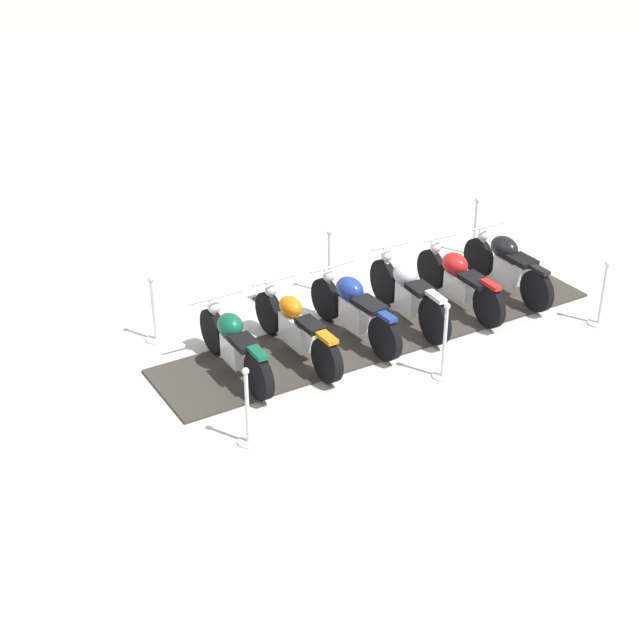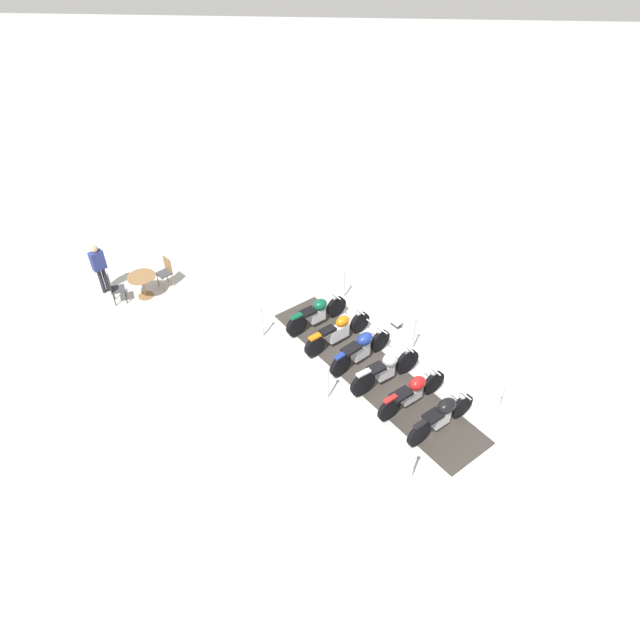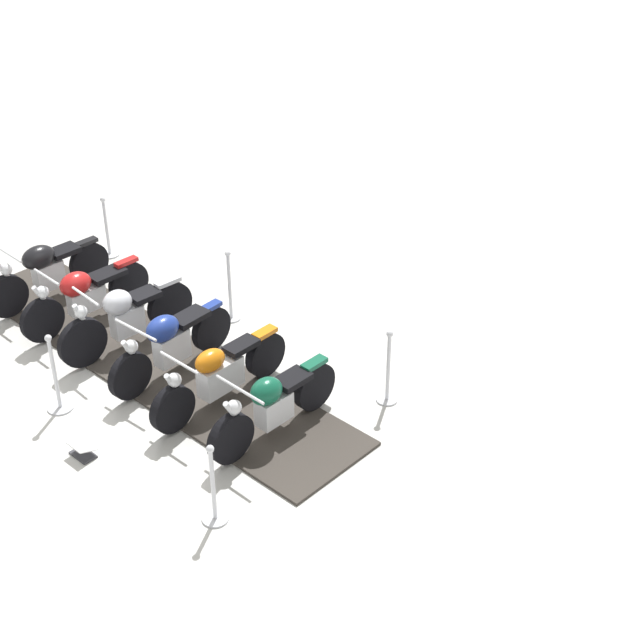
{
  "view_description": "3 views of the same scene",
  "coord_description": "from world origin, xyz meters",
  "views": [
    {
      "loc": [
        1.21,
        -12.12,
        6.74
      ],
      "look_at": [
        -0.71,
        -1.25,
        0.8
      ],
      "focal_mm": 51.84,
      "sensor_mm": 36.0,
      "label": 1
    },
    {
      "loc": [
        10.65,
        -0.76,
        10.82
      ],
      "look_at": [
        -1.2,
        -1.46,
        0.76
      ],
      "focal_mm": 31.69,
      "sensor_mm": 36.0,
      "label": 2
    },
    {
      "loc": [
        -11.1,
        -1.13,
        7.44
      ],
      "look_at": [
        -0.41,
        -2.31,
        0.76
      ],
      "focal_mm": 53.16,
      "sensor_mm": 36.0,
      "label": 3
    }
  ],
  "objects": [
    {
      "name": "motorcycle_forest",
      "position": [
        -1.85,
        -1.57,
        0.49
      ],
      "size": [
        1.45,
        1.67,
        0.95
      ],
      "rotation": [
        0.0,
        0.0,
        -4.01
      ],
      "color": "black",
      "rests_on": "display_platform"
    },
    {
      "name": "motorcycle_navy",
      "position": [
        -0.39,
        -0.3,
        0.53
      ],
      "size": [
        1.56,
        1.61,
        0.96
      ],
      "rotation": [
        0.0,
        0.0,
        -3.94
      ],
      "color": "black",
      "rests_on": "display_platform"
    },
    {
      "name": "motorcycle_copper",
      "position": [
        -1.12,
        -0.93,
        0.47
      ],
      "size": [
        1.6,
        1.77,
        0.93
      ],
      "rotation": [
        0.0,
        0.0,
        -3.99
      ],
      "color": "black",
      "rests_on": "display_platform"
    },
    {
      "name": "motorcycle_black",
      "position": [
        1.81,
        1.62,
        0.54
      ],
      "size": [
        1.43,
        1.69,
        0.97
      ],
      "rotation": [
        0.0,
        0.0,
        -4.02
      ],
      "color": "black",
      "rests_on": "display_platform"
    },
    {
      "name": "motorcycle_maroon",
      "position": [
        1.08,
        0.98,
        0.51
      ],
      "size": [
        1.44,
        1.73,
        0.98
      ],
      "rotation": [
        0.0,
        0.0,
        -4.03
      ],
      "color": "black",
      "rests_on": "display_platform"
    },
    {
      "name": "info_placard",
      "position": [
        -1.98,
        0.75,
        0.07
      ],
      "size": [
        0.38,
        0.38,
        0.2
      ],
      "rotation": [
        0.0,
        0.0,
        0.71
      ],
      "color": "#333338",
      "rests_on": "ground_plane"
    },
    {
      "name": "display_platform",
      "position": [
        0.0,
        0.0,
        0.02
      ],
      "size": [
        6.3,
        5.74,
        0.04
      ],
      "primitive_type": "cube",
      "rotation": [
        0.0,
        0.0,
        -2.43
      ],
      "color": "#38332D",
      "rests_on": "ground_plane"
    },
    {
      "name": "stanchion_left_mid",
      "position": [
        0.98,
        -1.13,
        0.42
      ],
      "size": [
        0.28,
        0.28,
        1.15
      ],
      "color": "silver",
      "rests_on": "ground_plane"
    },
    {
      "name": "stanchion_left_front",
      "position": [
        3.25,
        0.83,
        0.33
      ],
      "size": [
        0.33,
        0.33,
        1.06
      ],
      "color": "silver",
      "rests_on": "ground_plane"
    },
    {
      "name": "ground_plane",
      "position": [
        0.0,
        0.0,
        0.0
      ],
      "size": [
        80.0,
        80.0,
        0.0
      ],
      "primitive_type": "plane",
      "color": "silver"
    },
    {
      "name": "stanchion_right_mid",
      "position": [
        -0.98,
        1.13,
        0.35
      ],
      "size": [
        0.34,
        0.34,
        1.12
      ],
      "color": "silver",
      "rests_on": "ground_plane"
    },
    {
      "name": "stanchion_left_rear",
      "position": [
        -1.28,
        -3.1,
        0.39
      ],
      "size": [
        0.28,
        0.28,
        1.08
      ],
      "color": "silver",
      "rests_on": "ground_plane"
    },
    {
      "name": "stanchion_right_rear",
      "position": [
        -3.25,
        -0.83,
        0.35
      ],
      "size": [
        0.31,
        0.31,
        1.05
      ],
      "color": "silver",
      "rests_on": "ground_plane"
    },
    {
      "name": "motorcycle_chrome",
      "position": [
        0.35,
        0.34,
        0.53
      ],
      "size": [
        1.39,
        1.8,
        1.05
      ],
      "rotation": [
        0.0,
        0.0,
        -4.07
      ],
      "color": "black",
      "rests_on": "display_platform"
    }
  ]
}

